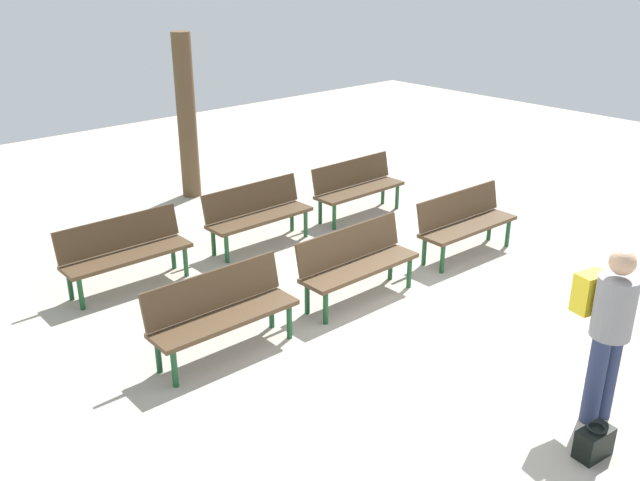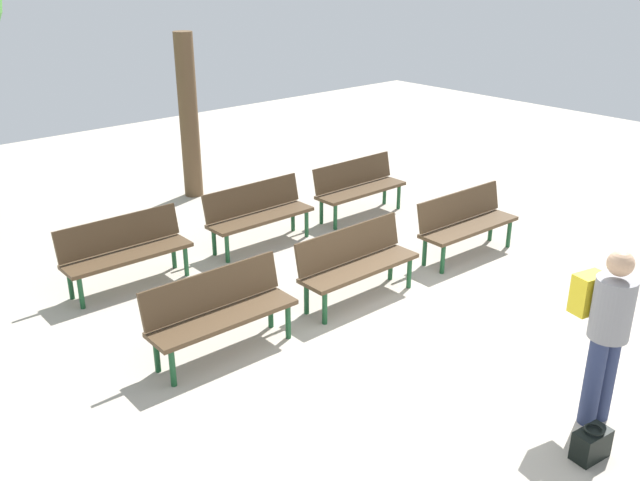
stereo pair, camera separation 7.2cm
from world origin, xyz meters
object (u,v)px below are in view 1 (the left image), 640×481
at_px(bench_r1_c2, 357,185).
at_px(visitor_with_backpack, 608,325).
at_px(bench_r0_c1, 356,260).
at_px(bench_r0_c2, 465,220).
at_px(tree_0, 187,117).
at_px(handbag, 594,442).
at_px(bench_r1_c0, 124,249).
at_px(bench_r1_c1, 257,211).
at_px(bench_r0_c0, 221,309).

xyz_separation_m(bench_r1_c2, visitor_with_backpack, (-2.10, -5.16, 0.43)).
height_order(bench_r0_c1, bench_r1_c2, same).
distance_m(bench_r0_c2, bench_r1_c2, 2.10).
xyz_separation_m(tree_0, handbag, (-1.17, -8.02, -1.24)).
bearing_deg(bench_r1_c2, bench_r0_c1, -134.54).
relative_size(bench_r0_c2, bench_r1_c2, 1.01).
distance_m(bench_r1_c0, bench_r1_c1, 2.04).
bearing_deg(bench_r0_c0, bench_r0_c2, 0.07).
distance_m(bench_r0_c1, tree_0, 4.78).
relative_size(bench_r1_c2, visitor_with_backpack, 0.97).
relative_size(bench_r1_c1, visitor_with_backpack, 0.97).
xyz_separation_m(bench_r0_c1, handbag, (-0.55, -3.36, -0.37)).
distance_m(bench_r0_c1, visitor_with_backpack, 3.12).
bearing_deg(bench_r1_c0, handbag, -75.12).
distance_m(bench_r0_c0, bench_r0_c2, 3.96).
bearing_deg(bench_r1_c0, bench_r0_c0, -89.01).
bearing_deg(bench_r1_c1, bench_r1_c2, -1.81).
xyz_separation_m(bench_r0_c0, tree_0, (2.52, 4.61, 0.87)).
xyz_separation_m(bench_r1_c0, handbag, (1.35, -5.52, -0.37)).
distance_m(bench_r0_c2, bench_r1_c0, 4.52).
xyz_separation_m(bench_r0_c2, tree_0, (-1.43, 4.70, 0.87)).
distance_m(bench_r0_c0, bench_r1_c2, 4.44).
relative_size(bench_r1_c0, visitor_with_backpack, 0.98).
bearing_deg(tree_0, bench_r1_c2, -61.04).
bearing_deg(bench_r1_c1, handbag, -96.79).
xyz_separation_m(bench_r0_c0, bench_r0_c1, (1.90, -0.05, 0.00)).
bearing_deg(bench_r1_c1, bench_r0_c1, -93.38).
bearing_deg(visitor_with_backpack, bench_r0_c2, -111.11).
relative_size(bench_r1_c0, tree_0, 0.59).
distance_m(bench_r0_c0, tree_0, 5.33).
relative_size(bench_r0_c2, visitor_with_backpack, 0.98).
bearing_deg(bench_r1_c2, visitor_with_backpack, -111.84).
height_order(bench_r0_c0, handbag, bench_r0_c0).
distance_m(bench_r1_c0, visitor_with_backpack, 5.58).
relative_size(bench_r0_c2, bench_r1_c0, 1.01).
bearing_deg(handbag, bench_r0_c1, 80.76).
bearing_deg(bench_r0_c2, bench_r1_c1, 133.60).
xyz_separation_m(bench_r0_c1, bench_r1_c0, (-1.90, 2.15, 0.00)).
xyz_separation_m(bench_r0_c0, bench_r1_c0, (0.00, 2.11, 0.00)).
xyz_separation_m(bench_r0_c2, handbag, (-2.60, -3.32, -0.37)).
xyz_separation_m(bench_r0_c2, bench_r1_c0, (-3.95, 2.19, 0.00)).
xyz_separation_m(bench_r1_c0, bench_r1_c1, (2.04, -0.02, 0.00)).
bearing_deg(bench_r0_c0, bench_r1_c2, 28.33).
bearing_deg(visitor_with_backpack, bench_r1_c0, -57.14).
height_order(bench_r1_c0, visitor_with_backpack, visitor_with_backpack).
xyz_separation_m(bench_r0_c2, visitor_with_backpack, (-2.10, -3.05, 0.43)).
bearing_deg(bench_r0_c2, bench_r1_c2, 92.18).
height_order(bench_r1_c2, handbag, bench_r1_c2).
distance_m(bench_r0_c2, handbag, 4.24).
relative_size(bench_r0_c0, bench_r0_c2, 1.00).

